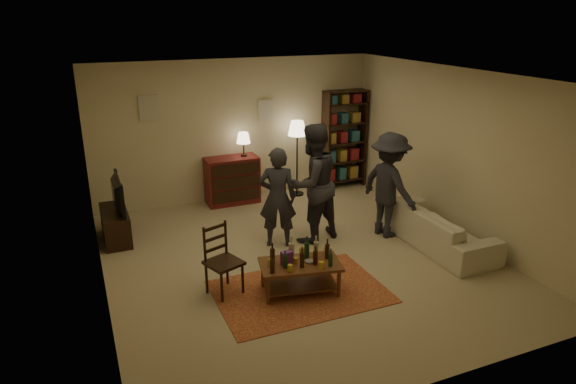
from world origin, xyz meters
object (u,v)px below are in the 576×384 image
bookshelf (344,138)px  person_left (278,197)px  dresser (233,179)px  floor_lamp (297,133)px  tv_stand (115,217)px  person_by_sofa (389,185)px  person_right (312,184)px  dining_chair (221,257)px  coffee_table (300,266)px  sofa (438,228)px

bookshelf → person_left: size_ratio=1.26×
dresser → floor_lamp: size_ratio=0.90×
tv_stand → person_by_sofa: size_ratio=0.61×
floor_lamp → person_right: size_ratio=0.79×
dining_chair → person_by_sofa: size_ratio=0.55×
floor_lamp → person_left: bearing=-121.1°
bookshelf → floor_lamp: 1.15m
coffee_table → person_left: size_ratio=0.71×
floor_lamp → person_left: person_left is taller
bookshelf → person_by_sofa: 2.58m
floor_lamp → tv_stand: bearing=-166.6°
person_by_sofa → coffee_table: bearing=107.8°
dining_chair → person_right: 2.13m
bookshelf → person_left: bearing=-137.2°
coffee_table → bookshelf: bearing=54.2°
tv_stand → person_left: bearing=-27.1°
floor_lamp → sofa: (1.07, -3.05, -0.96)m
person_right → bookshelf: bearing=-144.2°
tv_stand → coffee_table: bearing=-52.3°
coffee_table → sofa: (2.59, 0.47, -0.08)m
bookshelf → sofa: bookshelf is taller
sofa → floor_lamp: bearing=19.3°
bookshelf → sofa: bearing=-90.8°
bookshelf → floor_lamp: size_ratio=1.34×
dining_chair → dresser: bearing=50.1°
person_left → sofa: bearing=179.2°
dresser → floor_lamp: (1.32, -0.06, 0.79)m
floor_lamp → person_right: bearing=-107.6°
sofa → person_by_sofa: person_by_sofa is taller
sofa → person_by_sofa: bearing=36.9°
coffee_table → dresser: bearing=86.9°
person_by_sofa → bookshelf: bearing=-23.1°
person_left → person_right: person_right is taller
coffee_table → floor_lamp: bearing=66.7°
bookshelf → floor_lamp: bookshelf is taller
bookshelf → sofa: 3.26m
dining_chair → person_right: person_right is taller
person_by_sofa → tv_stand: bearing=58.9°
dresser → person_left: 2.14m
tv_stand → person_left: size_ratio=0.66×
bookshelf → sofa: (-0.05, -3.18, -0.73)m
sofa → person_left: 2.56m
bookshelf → person_right: 2.83m
coffee_table → person_left: (0.28, 1.47, 0.41)m
person_right → person_by_sofa: person_right is taller
coffee_table → dining_chair: size_ratio=1.19×
person_left → person_right: (0.58, -0.02, 0.16)m
bookshelf → person_by_sofa: bookshelf is taller
floor_lamp → person_left: (-1.24, -2.05, -0.47)m
dining_chair → person_left: (1.22, 1.06, 0.30)m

